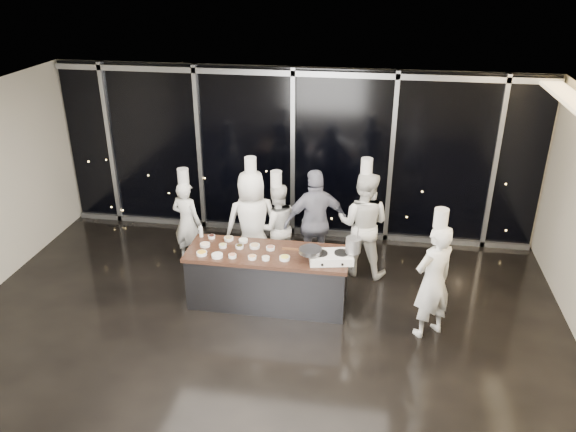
% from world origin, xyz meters
% --- Properties ---
extents(ground, '(9.00, 9.00, 0.00)m').
position_xyz_m(ground, '(0.00, 0.00, 0.00)').
color(ground, black).
rests_on(ground, ground).
extents(room_shell, '(9.02, 7.02, 3.21)m').
position_xyz_m(room_shell, '(0.18, 0.00, 2.25)').
color(room_shell, beige).
rests_on(room_shell, ground).
extents(window_wall, '(8.90, 0.11, 3.20)m').
position_xyz_m(window_wall, '(0.00, 3.43, 1.60)').
color(window_wall, black).
rests_on(window_wall, ground).
extents(demo_counter, '(2.46, 0.86, 0.90)m').
position_xyz_m(demo_counter, '(0.00, 0.90, 0.45)').
color(demo_counter, '#333438').
rests_on(demo_counter, ground).
extents(stove, '(0.69, 0.50, 0.14)m').
position_xyz_m(stove, '(0.97, 0.79, 0.96)').
color(stove, white).
rests_on(stove, demo_counter).
extents(frying_pan, '(0.61, 0.40, 0.06)m').
position_xyz_m(frying_pan, '(0.66, 0.74, 1.07)').
color(frying_pan, slate).
rests_on(frying_pan, stove).
extents(stock_pot, '(0.26, 0.26, 0.22)m').
position_xyz_m(stock_pot, '(1.28, 0.85, 1.15)').
color(stock_pot, '#A7A7A9').
rests_on(stock_pot, stove).
extents(prep_bowls, '(1.43, 0.72, 0.05)m').
position_xyz_m(prep_bowls, '(-0.47, 0.88, 0.93)').
color(prep_bowls, white).
rests_on(prep_bowls, demo_counter).
extents(squeeze_bottle, '(0.06, 0.06, 0.21)m').
position_xyz_m(squeeze_bottle, '(-1.14, 1.23, 1.00)').
color(squeeze_bottle, white).
rests_on(squeeze_bottle, demo_counter).
extents(chef_far_left, '(0.63, 0.50, 1.74)m').
position_xyz_m(chef_far_left, '(-1.64, 1.98, 0.78)').
color(chef_far_left, silver).
rests_on(chef_far_left, ground).
extents(chef_left, '(1.06, 0.90, 2.07)m').
position_xyz_m(chef_left, '(-0.44, 1.81, 0.93)').
color(chef_left, silver).
rests_on(chef_left, ground).
extents(chef_center, '(0.92, 0.84, 1.77)m').
position_xyz_m(chef_center, '(-0.07, 2.05, 0.78)').
color(chef_center, silver).
rests_on(chef_center, ground).
extents(guest, '(1.18, 0.82, 1.85)m').
position_xyz_m(guest, '(0.61, 1.98, 0.93)').
color(guest, '#121634').
rests_on(guest, ground).
extents(chef_right, '(1.01, 0.85, 2.06)m').
position_xyz_m(chef_right, '(1.39, 2.08, 0.92)').
color(chef_right, silver).
rests_on(chef_right, ground).
extents(chef_side, '(0.76, 0.71, 1.97)m').
position_xyz_m(chef_side, '(2.42, 0.50, 0.89)').
color(chef_side, silver).
rests_on(chef_side, ground).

